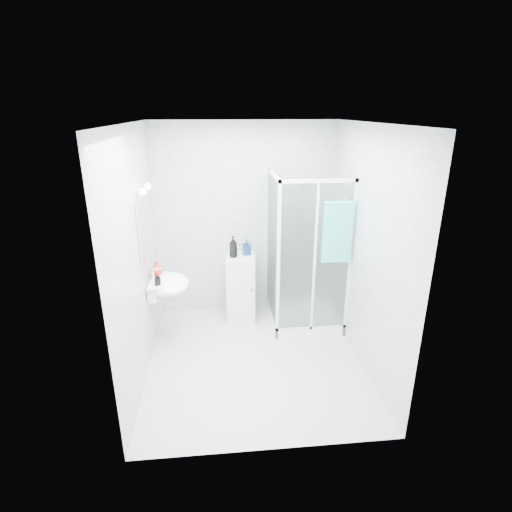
{
  "coord_description": "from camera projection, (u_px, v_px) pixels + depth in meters",
  "views": [
    {
      "loc": [
        -0.38,
        -3.89,
        2.73
      ],
      "look_at": [
        0.05,
        0.35,
        1.15
      ],
      "focal_mm": 28.0,
      "sensor_mm": 36.0,
      "label": 1
    }
  ],
  "objects": [
    {
      "name": "shower_enclosure",
      "position": [
        300.0,
        294.0,
        5.23
      ],
      "size": [
        0.9,
        0.95,
        2.0
      ],
      "color": "white",
      "rests_on": "ground"
    },
    {
      "name": "shampoo_bottle_b",
      "position": [
        246.0,
        247.0,
        5.22
      ],
      "size": [
        0.11,
        0.12,
        0.21
      ],
      "primitive_type": "imported",
      "rotation": [
        0.0,
        0.0,
        0.2
      ],
      "color": "navy",
      "rests_on": "storage_cabinet"
    },
    {
      "name": "storage_cabinet",
      "position": [
        241.0,
        287.0,
        5.38
      ],
      "size": [
        0.42,
        0.42,
        0.92
      ],
      "rotation": [
        0.0,
        0.0,
        -0.1
      ],
      "color": "silver",
      "rests_on": "ground"
    },
    {
      "name": "wall_basin",
      "position": [
        167.0,
        284.0,
        4.66
      ],
      "size": [
        0.46,
        0.56,
        0.35
      ],
      "color": "white",
      "rests_on": "ground"
    },
    {
      "name": "room",
      "position": [
        255.0,
        254.0,
        4.16
      ],
      "size": [
        2.4,
        2.6,
        2.6
      ],
      "color": "silver",
      "rests_on": "ground"
    },
    {
      "name": "soap_dispenser_orange",
      "position": [
        157.0,
        268.0,
        4.72
      ],
      "size": [
        0.16,
        0.16,
        0.18
      ],
      "primitive_type": "imported",
      "rotation": [
        0.0,
        0.0,
        -0.13
      ],
      "color": "red",
      "rests_on": "wall_basin"
    },
    {
      "name": "shampoo_bottle_a",
      "position": [
        233.0,
        247.0,
        5.13
      ],
      "size": [
        0.14,
        0.14,
        0.28
      ],
      "primitive_type": "imported",
      "rotation": [
        0.0,
        0.0,
        -0.37
      ],
      "color": "black",
      "rests_on": "storage_cabinet"
    },
    {
      "name": "hand_towel",
      "position": [
        338.0,
        231.0,
        4.55
      ],
      "size": [
        0.34,
        0.05,
        0.73
      ],
      "color": "#32BEA6",
      "rests_on": "shower_enclosure"
    },
    {
      "name": "wall_hooks",
      "position": [
        226.0,
        199.0,
        5.19
      ],
      "size": [
        0.23,
        0.06,
        0.03
      ],
      "color": "silver",
      "rests_on": "room"
    },
    {
      "name": "soap_dispenser_black",
      "position": [
        158.0,
        279.0,
        4.46
      ],
      "size": [
        0.06,
        0.07,
        0.14
      ],
      "primitive_type": "imported",
      "rotation": [
        0.0,
        0.0,
        -0.01
      ],
      "color": "black",
      "rests_on": "wall_basin"
    },
    {
      "name": "mirror",
      "position": [
        144.0,
        227.0,
        4.4
      ],
      "size": [
        0.02,
        0.6,
        0.7
      ],
      "primitive_type": "cube",
      "color": "white",
      "rests_on": "room"
    },
    {
      "name": "vanity_lights",
      "position": [
        145.0,
        189.0,
        4.26
      ],
      "size": [
        0.1,
        0.4,
        0.08
      ],
      "color": "silver",
      "rests_on": "room"
    }
  ]
}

